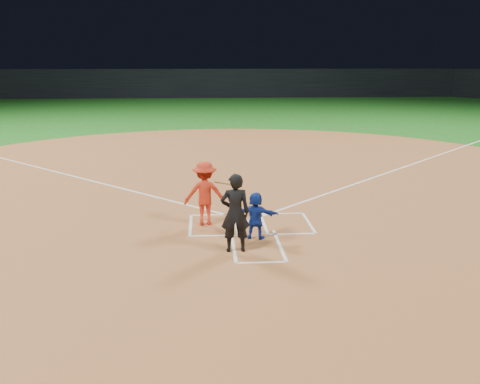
{
  "coord_description": "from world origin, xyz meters",
  "views": [
    {
      "loc": [
        -1.23,
        -13.62,
        4.31
      ],
      "look_at": [
        -0.3,
        -0.4,
        1.0
      ],
      "focal_mm": 40.0,
      "sensor_mm": 36.0,
      "label": 1
    }
  ],
  "objects": [
    {
      "name": "ground",
      "position": [
        0.0,
        0.0,
        0.0
      ],
      "size": [
        120.0,
        120.0,
        0.0
      ],
      "primitive_type": "plane",
      "color": "#165B18",
      "rests_on": "ground"
    },
    {
      "name": "home_plate_dirt",
      "position": [
        0.0,
        6.0,
        0.01
      ],
      "size": [
        28.0,
        28.0,
        0.01
      ],
      "primitive_type": "cylinder",
      "color": "#935930",
      "rests_on": "ground"
    },
    {
      "name": "stadium_wall_far",
      "position": [
        0.0,
        48.0,
        1.6
      ],
      "size": [
        80.0,
        1.2,
        3.2
      ],
      "primitive_type": "cube",
      "color": "black",
      "rests_on": "ground"
    },
    {
      "name": "catcher",
      "position": [
        0.03,
        -1.18,
        0.6
      ],
      "size": [
        1.14,
        0.63,
        1.17
      ],
      "primitive_type": "imported",
      "rotation": [
        0.0,
        0.0,
        2.86
      ],
      "color": "#122D98",
      "rests_on": "home_plate_dirt"
    },
    {
      "name": "chalk_markings",
      "position": [
        0.0,
        5.29,
        0.01
      ],
      "size": [
        28.35,
        17.32,
        0.01
      ],
      "color": "white",
      "rests_on": "home_plate_dirt"
    },
    {
      "name": "home_plate",
      "position": [
        0.0,
        0.0,
        0.02
      ],
      "size": [
        0.6,
        0.6,
        0.02
      ],
      "primitive_type": "cylinder",
      "rotation": [
        0.0,
        0.0,
        3.14
      ],
      "color": "white",
      "rests_on": "home_plate_dirt"
    },
    {
      "name": "batter_at_plate",
      "position": [
        -1.2,
        0.06,
        0.86
      ],
      "size": [
        1.52,
        0.72,
        1.7
      ],
      "color": "red",
      "rests_on": "home_plate_dirt"
    },
    {
      "name": "umpire",
      "position": [
        -0.53,
        -2.03,
        0.92
      ],
      "size": [
        0.68,
        0.46,
        1.82
      ],
      "primitive_type": "imported",
      "rotation": [
        0.0,
        0.0,
        3.18
      ],
      "color": "black",
      "rests_on": "home_plate_dirt"
    }
  ]
}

